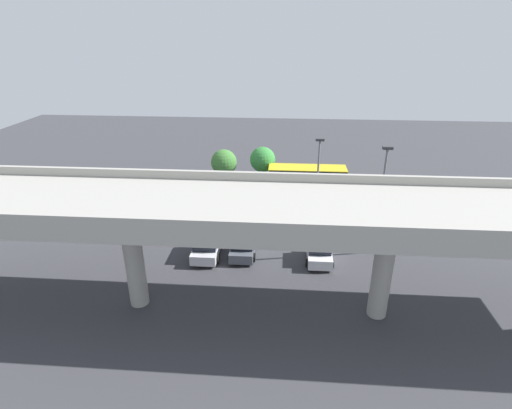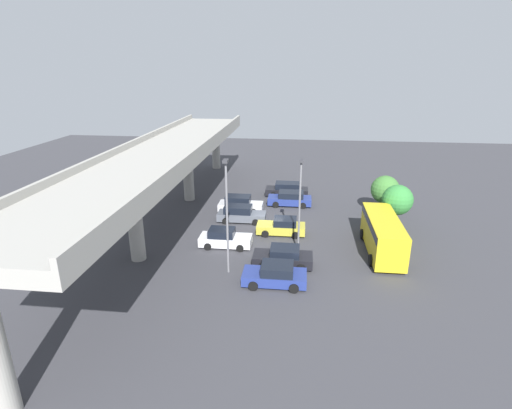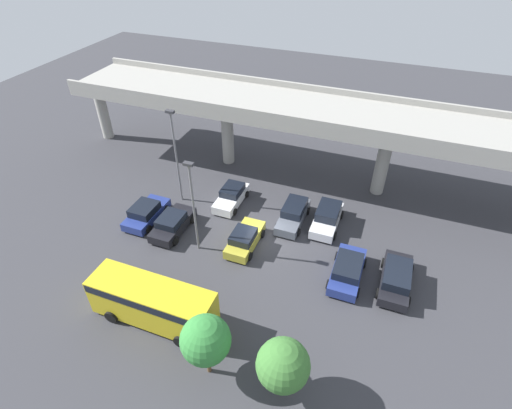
% 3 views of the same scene
% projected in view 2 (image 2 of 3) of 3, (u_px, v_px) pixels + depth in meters
% --- Properties ---
extents(ground_plane, '(94.63, 94.63, 0.00)m').
position_uv_depth(ground_plane, '(269.00, 228.00, 37.22)').
color(ground_plane, '#38383D').
extents(highway_overpass, '(45.31, 7.17, 7.72)m').
position_uv_depth(highway_overpass, '(164.00, 158.00, 36.14)').
color(highway_overpass, '#9E9B93').
rests_on(highway_overpass, ground_plane).
extents(parked_car_0, '(2.25, 4.42, 1.53)m').
position_uv_depth(parked_car_0, '(275.00, 275.00, 27.54)').
color(parked_car_0, navy).
rests_on(parked_car_0, ground_plane).
extents(parked_car_1, '(2.18, 4.48, 1.52)m').
position_uv_depth(parked_car_1, '(283.00, 257.00, 30.06)').
color(parked_car_1, black).
rests_on(parked_car_1, ground_plane).
extents(parked_car_2, '(2.02, 4.32, 1.54)m').
position_uv_depth(parked_car_2, '(225.00, 238.00, 33.33)').
color(parked_car_2, silver).
rests_on(parked_car_2, ground_plane).
extents(parked_car_3, '(2.05, 4.31, 1.51)m').
position_uv_depth(parked_car_3, '(282.00, 227.00, 35.76)').
color(parked_car_3, gold).
rests_on(parked_car_3, ground_plane).
extents(parked_car_4, '(2.02, 4.65, 1.59)m').
position_uv_depth(parked_car_4, '(241.00, 214.00, 38.64)').
color(parked_car_4, '#515660').
rests_on(parked_car_4, ground_plane).
extents(parked_car_5, '(2.13, 4.53, 1.69)m').
position_uv_depth(parked_car_5, '(240.00, 204.00, 41.22)').
color(parked_car_5, silver).
rests_on(parked_car_5, ground_plane).
extents(parked_car_6, '(2.22, 4.66, 1.53)m').
position_uv_depth(parked_car_6, '(290.00, 199.00, 43.12)').
color(parked_car_6, navy).
rests_on(parked_car_6, ground_plane).
extents(parked_car_7, '(2.16, 4.87, 1.58)m').
position_uv_depth(parked_car_7, '(287.00, 189.00, 46.19)').
color(parked_car_7, black).
rests_on(parked_car_7, ground_plane).
extents(shuttle_bus, '(7.95, 2.64, 2.88)m').
position_uv_depth(shuttle_bus, '(383.00, 232.00, 31.98)').
color(shuttle_bus, gold).
rests_on(shuttle_bus, ground_plane).
extents(lamp_post_near_aisle, '(0.70, 0.35, 8.45)m').
position_uv_depth(lamp_post_near_aisle, '(227.00, 209.00, 27.76)').
color(lamp_post_near_aisle, slate).
rests_on(lamp_post_near_aisle, ground_plane).
extents(lamp_post_mid_lot, '(0.70, 0.35, 7.63)m').
position_uv_depth(lamp_post_mid_lot, '(300.00, 198.00, 31.32)').
color(lamp_post_mid_lot, slate).
rests_on(lamp_post_mid_lot, ground_plane).
extents(tree_front_left, '(2.74, 2.74, 4.33)m').
position_uv_depth(tree_front_left, '(397.00, 200.00, 35.79)').
color(tree_front_left, brown).
rests_on(tree_front_left, ground_plane).
extents(tree_front_centre, '(2.80, 2.80, 4.04)m').
position_uv_depth(tree_front_centre, '(385.00, 190.00, 39.83)').
color(tree_front_centre, brown).
rests_on(tree_front_centre, ground_plane).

